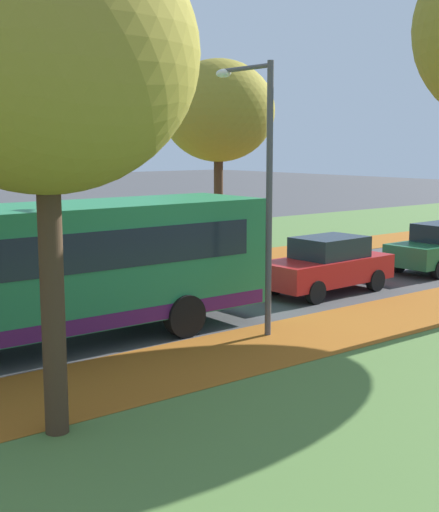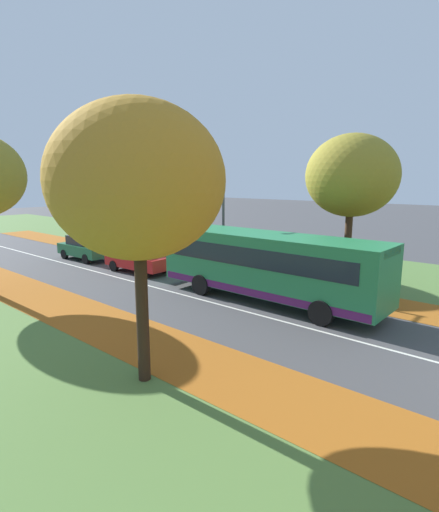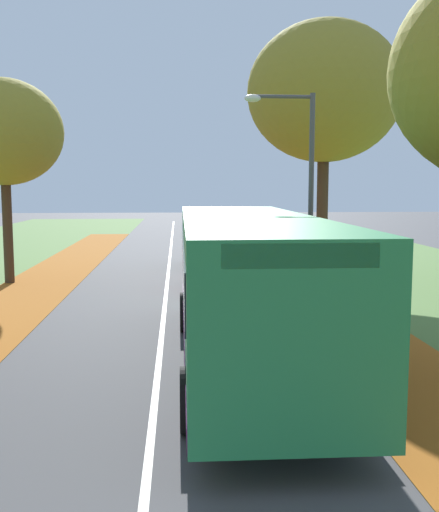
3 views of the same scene
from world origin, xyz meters
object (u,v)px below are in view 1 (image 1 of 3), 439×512
Objects in this scene: tree_left_mid at (218,111)px; tree_right_near at (43,55)px; car_red_lead at (327,265)px; bus at (38,268)px; streetlamp_right at (259,167)px.

tree_left_mid is 1.00× the size of tree_right_near.
tree_right_near is at bearing -66.86° from car_red_lead.
tree_right_near is 6.00m from bus.
tree_left_mid is 17.23m from tree_right_near.
streetlamp_right is 5.23m from bus.
car_red_lead is (-0.16, 8.85, -0.89)m from bus.
streetlamp_right is (-2.46, 6.13, -1.72)m from tree_right_near.
car_red_lead is (7.41, -1.88, -4.64)m from tree_left_mid.
bus is at bearing 158.58° from tree_right_near.
tree_right_near is 12.39m from car_red_lead.
tree_left_mid is at bearing 125.19° from bus.
streetlamp_right reaches higher than bus.
car_red_lead is (-4.51, 10.56, -4.64)m from tree_right_near.
tree_left_mid is 0.71× the size of bus.
tree_left_mid is at bearing 133.79° from tree_right_near.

